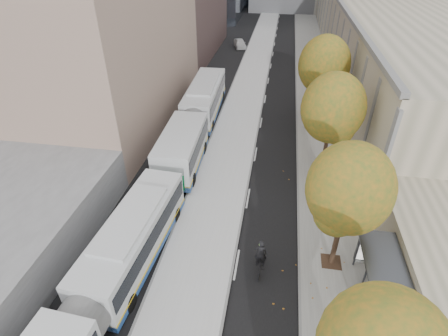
% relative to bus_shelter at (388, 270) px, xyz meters
% --- Properties ---
extents(bus_platform, '(4.25, 150.00, 0.15)m').
position_rel_bus_shelter_xyz_m(bus_platform, '(-9.56, 24.04, -2.11)').
color(bus_platform, '#B6B6B6').
rests_on(bus_platform, ground).
extents(sidewalk, '(4.75, 150.00, 0.08)m').
position_rel_bus_shelter_xyz_m(sidewalk, '(-1.56, 24.04, -2.15)').
color(sidewalk, gray).
rests_on(sidewalk, ground).
extents(building_tan, '(18.00, 92.00, 8.00)m').
position_rel_bus_shelter_xyz_m(building_tan, '(9.81, 53.04, 1.81)').
color(building_tan, gray).
rests_on(building_tan, ground).
extents(bus_shelter, '(1.90, 4.40, 2.53)m').
position_rel_bus_shelter_xyz_m(bus_shelter, '(0.00, 0.00, 0.00)').
color(bus_shelter, '#383A3F').
rests_on(bus_shelter, sidewalk).
extents(tree_c, '(4.20, 4.20, 7.28)m').
position_rel_bus_shelter_xyz_m(tree_c, '(-2.09, 2.04, 3.06)').
color(tree_c, black).
rests_on(tree_c, sidewalk).
extents(tree_d, '(4.40, 4.40, 7.60)m').
position_rel_bus_shelter_xyz_m(tree_d, '(-2.09, 11.04, 3.28)').
color(tree_d, black).
rests_on(tree_d, sidewalk).
extents(tree_e, '(4.60, 4.60, 7.92)m').
position_rel_bus_shelter_xyz_m(tree_e, '(-2.09, 20.04, 3.50)').
color(tree_e, black).
rests_on(tree_e, sidewalk).
extents(bus_near, '(3.59, 17.13, 2.83)m').
position_rel_bus_shelter_xyz_m(bus_near, '(-13.26, -3.07, -0.64)').
color(bus_near, silver).
rests_on(bus_near, ground).
extents(bus_far, '(3.39, 18.99, 3.15)m').
position_rel_bus_shelter_xyz_m(bus_far, '(-13.03, 15.89, -0.47)').
color(bus_far, silver).
rests_on(bus_far, ground).
extents(cyclist, '(0.67, 1.79, 2.29)m').
position_rel_bus_shelter_xyz_m(cyclist, '(-6.04, 0.81, -1.34)').
color(cyclist, black).
rests_on(cyclist, ground).
extents(distant_car, '(2.80, 4.36, 1.38)m').
position_rel_bus_shelter_xyz_m(distant_car, '(-12.85, 45.79, -1.50)').
color(distant_car, silver).
rests_on(distant_car, ground).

